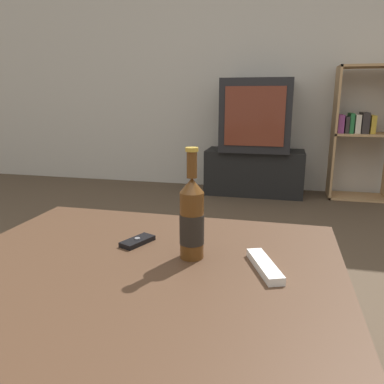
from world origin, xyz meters
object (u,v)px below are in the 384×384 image
object	(u,v)px
tv_stand	(254,172)
beer_bottle	(192,219)
television	(257,115)
bookshelf	(361,131)
remote_control	(265,266)
cell_phone	(137,241)

from	to	relation	value
tv_stand	beer_bottle	world-z (taller)	beer_bottle
tv_stand	television	world-z (taller)	television
beer_bottle	tv_stand	bearing A→B (deg)	90.67
beer_bottle	bookshelf	bearing A→B (deg)	71.93
remote_control	tv_stand	bearing A→B (deg)	72.91
bookshelf	cell_phone	xyz separation A→B (m)	(-1.06, -2.66, -0.11)
beer_bottle	cell_phone	distance (m)	0.21
television	cell_phone	world-z (taller)	television
television	beer_bottle	xyz separation A→B (m)	(0.03, -2.65, -0.15)
tv_stand	cell_phone	world-z (taller)	cell_phone
tv_stand	bookshelf	bearing A→B (deg)	3.55
television	beer_bottle	world-z (taller)	television
television	bookshelf	size ratio (longest dim) A/B	0.55
television	cell_phone	distance (m)	2.61
tv_stand	cell_phone	distance (m)	2.62
television	beer_bottle	bearing A→B (deg)	-89.33
television	cell_phone	bearing A→B (deg)	-93.18
cell_phone	bookshelf	bearing A→B (deg)	91.27
tv_stand	bookshelf	world-z (taller)	bookshelf
bookshelf	cell_phone	world-z (taller)	bookshelf
tv_stand	beer_bottle	size ratio (longest dim) A/B	3.11
bookshelf	tv_stand	bearing A→B (deg)	-176.45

